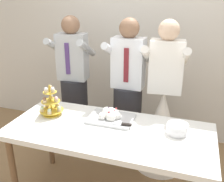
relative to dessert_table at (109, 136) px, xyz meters
The scene contains 8 objects.
rear_wall 1.64m from the dessert_table, 90.00° to the left, with size 5.20×0.10×2.90m, color beige.
dessert_table is the anchor object (origin of this frame).
cupcake_stand 0.66m from the dessert_table, behind, with size 0.23×0.23×0.31m.
main_cake_tray 0.21m from the dessert_table, 102.42° to the left, with size 0.44×0.31×0.12m.
plate_stack 0.60m from the dessert_table, 11.06° to the left, with size 0.18×0.18×0.09m.
person_groom 0.71m from the dessert_table, 91.35° to the left, with size 0.47×0.50×1.66m.
person_bride 0.80m from the dessert_table, 61.01° to the left, with size 0.56×0.56×1.66m.
person_guest 1.05m from the dessert_table, 132.76° to the left, with size 0.50×0.52×1.66m.
Camera 1 is at (0.65, -1.85, 1.90)m, focal length 40.91 mm.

